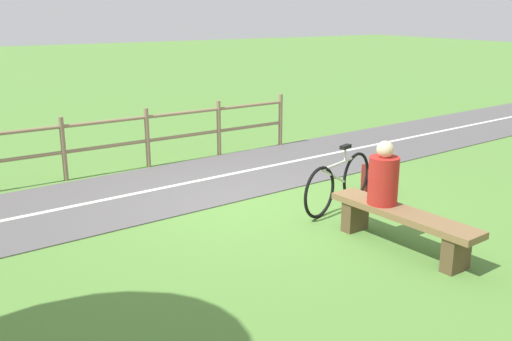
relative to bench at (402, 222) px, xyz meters
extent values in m
plane|color=#548438|center=(2.29, 0.77, -0.34)|extent=(80.00, 80.00, 0.00)
cube|color=brown|center=(0.00, 0.00, 0.10)|extent=(2.00, 0.58, 0.08)
cube|color=brown|center=(-0.73, -0.08, -0.14)|extent=(0.19, 0.36, 0.39)
cube|color=brown|center=(0.73, 0.08, -0.14)|extent=(0.19, 0.36, 0.39)
cylinder|color=#B2231E|center=(0.32, 0.03, 0.43)|extent=(0.40, 0.40, 0.58)
sphere|color=beige|center=(0.32, 0.03, 0.82)|extent=(0.21, 0.21, 0.21)
torus|color=black|center=(1.33, 0.19, 0.03)|extent=(0.28, 0.70, 0.72)
torus|color=black|center=(1.66, -0.74, 0.03)|extent=(0.28, 0.70, 0.72)
cylinder|color=silver|center=(1.50, -0.27, 0.33)|extent=(0.31, 0.80, 0.04)
cylinder|color=silver|center=(1.45, -0.13, 0.18)|extent=(0.23, 0.59, 0.34)
cylinder|color=silver|center=(1.55, -0.41, 0.43)|extent=(0.03, 0.03, 0.20)
cube|color=black|center=(1.55, -0.41, 0.54)|extent=(0.14, 0.22, 0.05)
cube|color=maroon|center=(1.76, -1.16, -0.11)|extent=(0.28, 0.26, 0.45)
cube|color=maroon|center=(1.77, -1.30, -0.18)|extent=(0.19, 0.06, 0.20)
cylinder|color=#847051|center=(5.15, -1.73, 0.20)|extent=(0.08, 0.08, 1.07)
cylinder|color=#847051|center=(5.07, -0.25, 0.20)|extent=(0.08, 0.08, 1.07)
cylinder|color=#847051|center=(5.00, 1.22, 0.20)|extent=(0.08, 0.08, 1.07)
cylinder|color=#847051|center=(4.92, 2.70, 0.20)|extent=(0.08, 0.08, 1.07)
cylinder|color=#847051|center=(4.92, 2.70, 0.57)|extent=(0.51, 8.88, 0.06)
cylinder|color=#847051|center=(4.92, 2.70, 0.15)|extent=(0.51, 8.88, 0.06)
camera|label=1|loc=(-4.44, 4.75, 2.42)|focal=39.91mm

